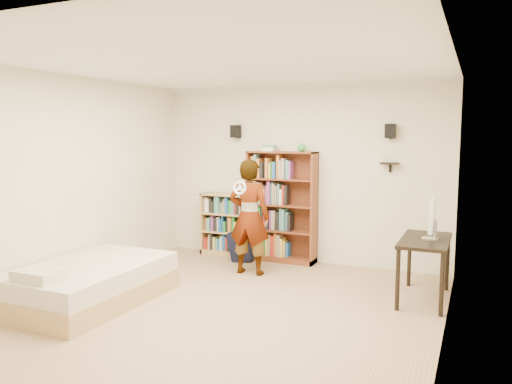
% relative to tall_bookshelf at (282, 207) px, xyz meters
% --- Properties ---
extents(ground, '(4.50, 5.00, 0.01)m').
position_rel_tall_bookshelf_xyz_m(ground, '(0.24, -2.34, -0.85)').
color(ground, tan).
rests_on(ground, ground).
extents(room_shell, '(4.52, 5.02, 2.71)m').
position_rel_tall_bookshelf_xyz_m(room_shell, '(0.24, -2.34, 0.91)').
color(room_shell, '#EEE5CB').
rests_on(room_shell, ground).
extents(crown_molding, '(4.50, 5.00, 0.06)m').
position_rel_tall_bookshelf_xyz_m(crown_molding, '(0.24, -2.34, 1.82)').
color(crown_molding, silver).
rests_on(crown_molding, room_shell).
extents(speaker_left, '(0.14, 0.12, 0.20)m').
position_rel_tall_bookshelf_xyz_m(speaker_left, '(-0.81, 0.06, 1.15)').
color(speaker_left, black).
rests_on(speaker_left, room_shell).
extents(speaker_right, '(0.14, 0.12, 0.20)m').
position_rel_tall_bookshelf_xyz_m(speaker_right, '(1.59, 0.06, 1.15)').
color(speaker_right, black).
rests_on(speaker_right, room_shell).
extents(wall_shelf, '(0.25, 0.16, 0.02)m').
position_rel_tall_bookshelf_xyz_m(wall_shelf, '(1.59, 0.07, 0.70)').
color(wall_shelf, black).
rests_on(wall_shelf, room_shell).
extents(tall_bookshelf, '(1.07, 0.31, 1.70)m').
position_rel_tall_bookshelf_xyz_m(tall_bookshelf, '(0.00, 0.00, 0.00)').
color(tall_bookshelf, brown).
rests_on(tall_bookshelf, ground).
extents(low_bookshelf, '(0.80, 0.30, 1.00)m').
position_rel_tall_bookshelf_xyz_m(low_bookshelf, '(-0.98, 0.01, -0.35)').
color(low_bookshelf, tan).
rests_on(low_bookshelf, ground).
extents(computer_desk, '(0.54, 1.08, 0.74)m').
position_rel_tall_bookshelf_xyz_m(computer_desk, '(2.20, -1.01, -0.48)').
color(computer_desk, black).
rests_on(computer_desk, ground).
extents(imac, '(0.11, 0.49, 0.49)m').
position_rel_tall_bookshelf_xyz_m(imac, '(2.25, -1.02, 0.13)').
color(imac, white).
rests_on(imac, computer_desk).
extents(daybed, '(1.25, 1.92, 0.57)m').
position_rel_tall_bookshelf_xyz_m(daybed, '(-1.37, -2.69, -0.57)').
color(daybed, beige).
rests_on(daybed, ground).
extents(person, '(0.61, 0.42, 1.62)m').
position_rel_tall_bookshelf_xyz_m(person, '(-0.16, -0.84, -0.04)').
color(person, black).
rests_on(person, ground).
extents(wii_wheel, '(0.19, 0.07, 0.19)m').
position_rel_tall_bookshelf_xyz_m(wii_wheel, '(-0.16, -1.15, 0.40)').
color(wii_wheel, white).
rests_on(wii_wheel, person).
extents(navy_bag, '(0.40, 0.29, 0.49)m').
position_rel_tall_bookshelf_xyz_m(navy_bag, '(-0.57, -0.29, -0.60)').
color(navy_bag, black).
rests_on(navy_bag, ground).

